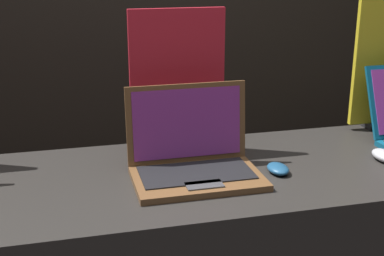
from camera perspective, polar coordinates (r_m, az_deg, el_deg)
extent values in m
cube|color=brown|center=(1.63, 0.51, -5.43)|extent=(0.39, 0.25, 0.02)
cube|color=black|center=(1.64, 0.34, -4.79)|extent=(0.34, 0.18, 0.00)
cube|color=#3F3F42|center=(1.56, 1.22, -6.10)|extent=(0.11, 0.06, 0.00)
cube|color=brown|center=(1.71, -0.65, 0.55)|extent=(0.39, 0.04, 0.25)
cube|color=#8C338C|center=(1.70, -0.60, 0.50)|extent=(0.35, 0.02, 0.22)
ellipsoid|color=navy|center=(1.71, 9.16, -4.30)|extent=(0.06, 0.09, 0.03)
cube|color=black|center=(1.87, -1.59, -2.18)|extent=(0.18, 0.07, 0.02)
cube|color=red|center=(1.80, -1.65, 5.22)|extent=(0.32, 0.02, 0.47)
ellipsoid|color=#B2B2B7|center=(1.90, 19.82, -2.80)|extent=(0.07, 0.11, 0.03)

